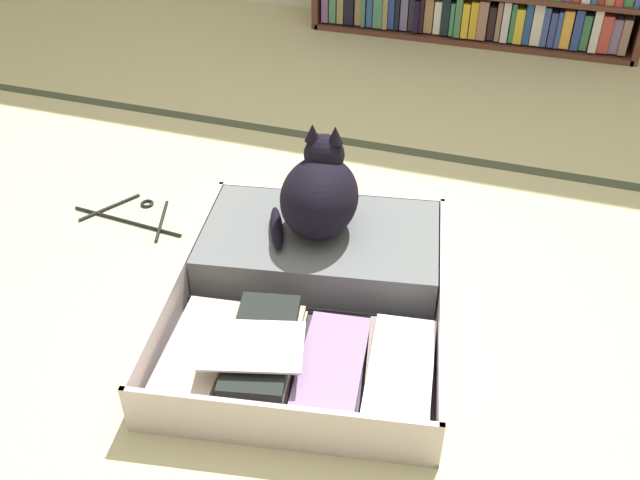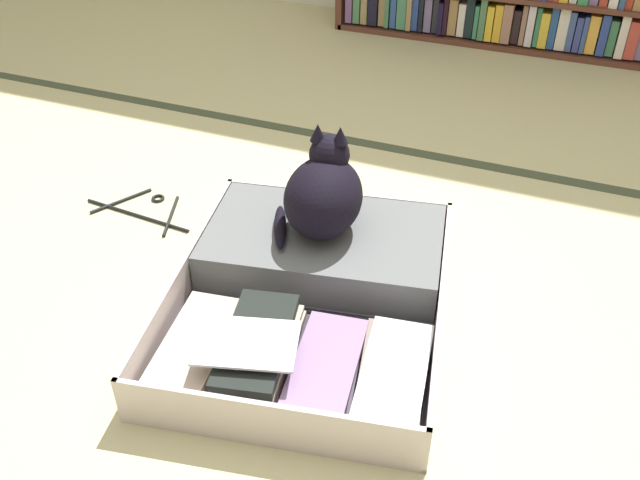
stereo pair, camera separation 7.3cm
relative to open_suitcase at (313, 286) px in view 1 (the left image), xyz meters
The scene contains 5 objects.
ground_plane 0.22m from the open_suitcase, 79.46° to the right, with size 10.00×10.00×0.00m, color #C2BB89.
tatami_border 0.85m from the open_suitcase, 87.35° to the left, with size 4.80×0.05×0.00m.
open_suitcase is the anchor object (origin of this frame).
black_cat 0.24m from the open_suitcase, 101.98° to the left, with size 0.26×0.29×0.28m.
clothes_hanger 0.67m from the open_suitcase, 162.86° to the left, with size 0.37×0.21×0.01m.
Camera 1 is at (0.40, -1.05, 1.19)m, focal length 39.01 mm.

